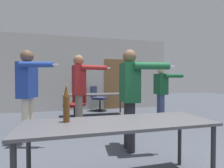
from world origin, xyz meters
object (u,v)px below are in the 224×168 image
person_center_tall (161,88)px  office_chair_side_rolled (98,99)px  person_left_plaid (79,85)px  beer_bottle (66,104)px  office_chair_far_right (76,106)px  person_right_polo (130,90)px  person_far_watching (28,86)px

person_center_tall → office_chair_side_rolled: bearing=-138.7°
office_chair_side_rolled → person_left_plaid: bearing=15.7°
person_center_tall → beer_bottle: 3.79m
person_left_plaid → office_chair_far_right: person_left_plaid is taller
person_right_polo → office_chair_far_right: person_right_polo is taller
person_center_tall → beer_bottle: person_center_tall is taller
person_far_watching → office_chair_side_rolled: bearing=163.4°
office_chair_side_rolled → beer_bottle: 4.84m
person_right_polo → office_chair_side_rolled: (0.14, 3.83, -0.57)m
person_right_polo → person_center_tall: (1.66, 1.82, -0.08)m
person_left_plaid → beer_bottle: size_ratio=4.33×
person_far_watching → office_chair_side_rolled: person_far_watching is taller
person_far_watching → office_chair_side_rolled: 3.60m
office_chair_side_rolled → beer_bottle: size_ratio=2.32×
office_chair_far_right → person_center_tall: bearing=-154.8°
person_left_plaid → person_center_tall: 2.47m
person_right_polo → office_chair_side_rolled: 3.87m
person_right_polo → beer_bottle: size_ratio=4.18×
person_far_watching → person_center_tall: size_ratio=1.11×
person_center_tall → office_chair_side_rolled: person_center_tall is taller
office_chair_far_right → beer_bottle: size_ratio=2.33×
person_right_polo → person_left_plaid: bearing=-144.8°
person_right_polo → person_far_watching: person_far_watching is taller
person_left_plaid → person_center_tall: bearing=94.0°
person_far_watching → office_chair_far_right: size_ratio=1.85×
person_right_polo → person_left_plaid: (-0.75, 1.32, 0.05)m
person_right_polo → office_chair_side_rolled: person_right_polo is taller
person_far_watching → beer_bottle: bearing=38.3°
person_right_polo → person_center_tall: bearing=143.1°
person_right_polo → office_chair_far_right: bearing=-155.2°
person_center_tall → office_chair_far_right: size_ratio=1.67×
person_right_polo → person_center_tall: size_ratio=1.07×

